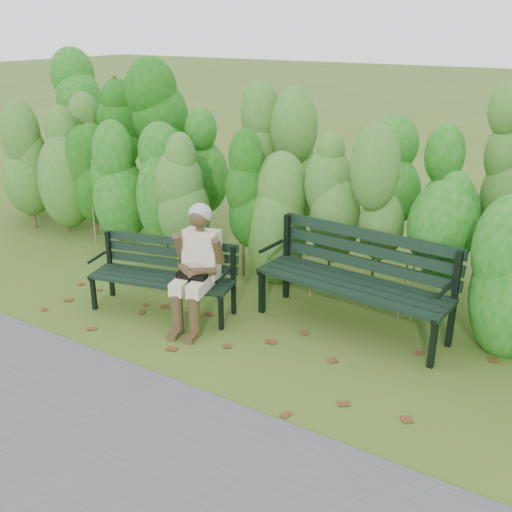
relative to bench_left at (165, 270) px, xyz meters
The scene contains 7 objects.
ground 1.11m from the bench_left, ahead, with size 80.00×80.00×0.00m, color #43571B.
footpath 2.57m from the bench_left, 66.55° to the right, with size 60.00×2.50×0.01m, color #474749.
hedge_band 2.16m from the bench_left, 59.92° to the left, with size 11.04×1.67×2.42m.
leaf_litter 1.44m from the bench_left, ahead, with size 5.76×2.16×0.01m.
bench_left is the anchor object (origin of this frame).
bench_right 2.04m from the bench_left, 21.57° to the left, with size 2.01×0.77×0.99m.
seated_woman 0.53m from the bench_left, ahead, with size 0.55×0.81×1.25m.
Camera 1 is at (2.96, -4.36, 2.93)m, focal length 42.00 mm.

